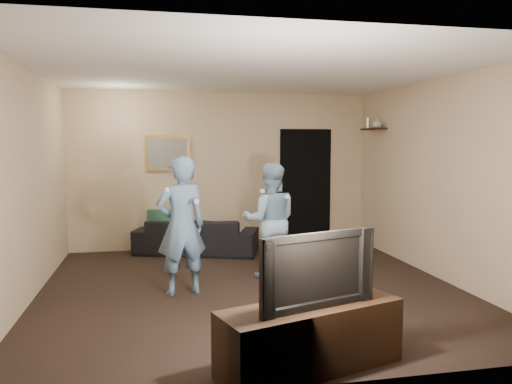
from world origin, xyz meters
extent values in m
plane|color=black|center=(0.00, 0.00, 0.00)|extent=(5.00, 5.00, 0.00)
cube|color=silver|center=(0.00, 0.00, 2.60)|extent=(5.00, 5.00, 0.04)
cube|color=tan|center=(0.00, 2.50, 1.30)|extent=(5.00, 0.04, 2.60)
cube|color=tan|center=(0.00, -2.50, 1.30)|extent=(5.00, 0.04, 2.60)
cube|color=tan|center=(-2.50, 0.00, 1.30)|extent=(0.04, 5.00, 2.60)
cube|color=tan|center=(2.50, 0.00, 1.30)|extent=(0.04, 5.00, 2.60)
imported|color=black|center=(-0.48, 2.10, 0.28)|extent=(2.07, 1.33, 0.56)
cube|color=#164333|center=(-1.01, 2.10, 0.48)|extent=(0.49, 0.30, 0.47)
cube|color=olive|center=(-0.90, 2.48, 1.60)|extent=(0.72, 0.05, 0.57)
cube|color=slate|center=(-0.90, 2.45, 1.60)|extent=(0.62, 0.01, 0.47)
cube|color=black|center=(1.45, 2.47, 1.00)|extent=(0.90, 0.06, 2.00)
cube|color=silver|center=(0.85, 2.48, 1.30)|extent=(0.08, 0.02, 0.12)
cube|color=black|center=(2.39, 1.80, 1.99)|extent=(0.20, 0.60, 0.03)
imported|color=silver|center=(2.39, 1.66, 2.08)|extent=(0.19, 0.19, 0.16)
cylinder|color=white|center=(2.39, 2.01, 2.09)|extent=(0.06, 0.06, 0.18)
cube|color=black|center=(0.05, -2.22, 0.25)|extent=(1.56, 0.90, 0.53)
imported|color=black|center=(0.05, -2.22, 0.81)|extent=(1.01, 0.43, 0.59)
imported|color=#658AB0|center=(-0.83, -0.05, 0.81)|extent=(0.66, 0.51, 1.61)
cube|color=white|center=(-0.99, -0.27, 1.26)|extent=(0.04, 0.14, 0.04)
cube|color=white|center=(-0.67, -0.27, 1.12)|extent=(0.05, 0.09, 0.05)
imported|color=#95BCD8|center=(0.35, 0.47, 0.75)|extent=(0.82, 0.68, 1.51)
cube|color=white|center=(0.19, 0.25, 1.17)|extent=(0.04, 0.14, 0.04)
cube|color=white|center=(0.51, 0.25, 1.09)|extent=(0.05, 0.09, 0.05)
camera|label=1|loc=(-1.13, -5.82, 1.77)|focal=35.00mm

